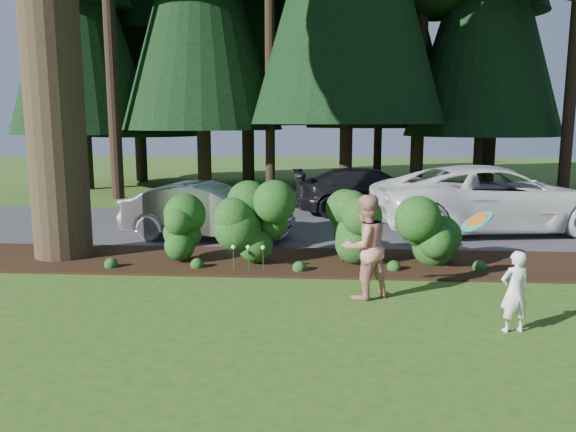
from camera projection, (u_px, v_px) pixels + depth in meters
The scene contains 11 objects.
ground at pixel (246, 312), 8.94m from camera, with size 80.00×80.00×0.00m, color #2B5518.
mulch_bed at pixel (268, 261), 12.13m from camera, with size 16.00×2.50×0.05m, color black.
driveway at pixel (283, 226), 16.32m from camera, with size 22.00×6.00×0.03m, color #38383A.
shrub_row at pixel (303, 227), 11.84m from camera, with size 6.53×1.60×1.61m.
lily_cluster at pixel (248, 248), 11.24m from camera, with size 0.69×0.09×0.57m.
car_silver_wagon at pixel (207, 211), 14.41m from camera, with size 1.51×4.33×1.43m, color #BCBCC1.
car_white_suv at pixel (493, 199), 15.31m from camera, with size 3.00×6.51×1.81m, color silver.
car_dark_suv at pixel (371, 191), 18.27m from camera, with size 2.08×5.11×1.48m, color black.
child at pixel (515, 292), 8.04m from camera, with size 0.44×0.29×1.20m, color white.
adult at pixel (365, 247), 9.56m from camera, with size 0.87×0.68×1.79m, color red.
frisbee at pixel (477, 221), 8.00m from camera, with size 0.44×0.48×0.31m.
Camera 1 is at (1.25, -8.50, 3.00)m, focal length 35.00 mm.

